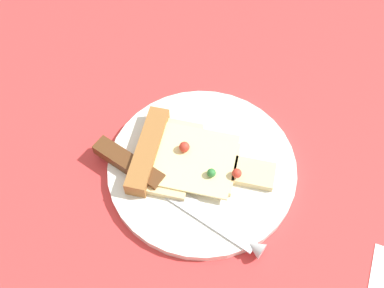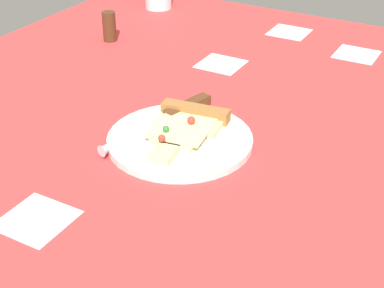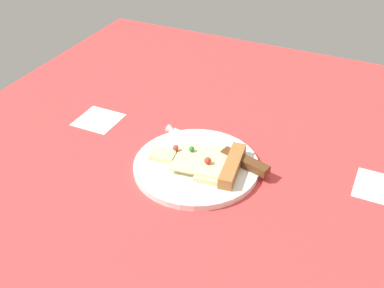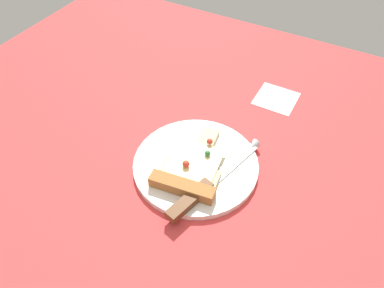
% 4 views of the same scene
% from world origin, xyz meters
% --- Properties ---
extents(ground_plane, '(1.30, 1.30, 0.03)m').
position_xyz_m(ground_plane, '(-0.00, -0.00, -0.01)').
color(ground_plane, '#D13838').
rests_on(ground_plane, ground).
extents(plate, '(0.24, 0.24, 0.01)m').
position_xyz_m(plate, '(0.03, 0.09, 0.01)').
color(plate, white).
rests_on(plate, ground_plane).
extents(pizza_slice, '(0.12, 0.18, 0.03)m').
position_xyz_m(pizza_slice, '(0.03, 0.06, 0.02)').
color(pizza_slice, beige).
rests_on(pizza_slice, plate).
extents(knife, '(0.08, 0.24, 0.02)m').
position_xyz_m(knife, '(0.07, 0.05, 0.02)').
color(knife, silver).
rests_on(knife, plate).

